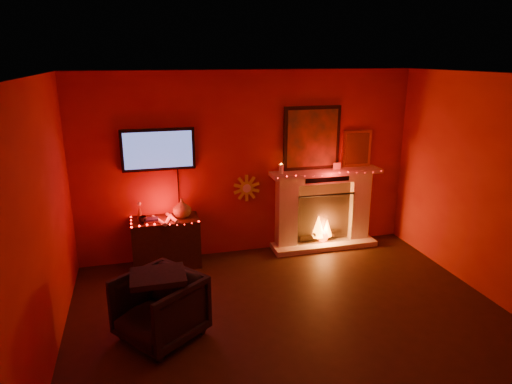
{
  "coord_description": "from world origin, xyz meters",
  "views": [
    {
      "loc": [
        -1.57,
        -3.82,
        2.88
      ],
      "look_at": [
        -0.11,
        1.7,
        1.17
      ],
      "focal_mm": 32.0,
      "sensor_mm": 36.0,
      "label": 1
    }
  ],
  "objects_px": {
    "sunburst_clock": "(247,188)",
    "console_table": "(167,240)",
    "fireplace": "(323,201)",
    "tv": "(158,150)",
    "armchair": "(160,308)"
  },
  "relations": [
    {
      "from": "console_table",
      "to": "armchair",
      "type": "relative_size",
      "value": 1.25
    },
    {
      "from": "sunburst_clock",
      "to": "fireplace",
      "type": "bearing_deg",
      "value": -4.37
    },
    {
      "from": "fireplace",
      "to": "tv",
      "type": "height_order",
      "value": "fireplace"
    },
    {
      "from": "armchair",
      "to": "tv",
      "type": "bearing_deg",
      "value": 138.22
    },
    {
      "from": "sunburst_clock",
      "to": "console_table",
      "type": "bearing_deg",
      "value": -169.73
    },
    {
      "from": "armchair",
      "to": "fireplace",
      "type": "bearing_deg",
      "value": 88.96
    },
    {
      "from": "sunburst_clock",
      "to": "console_table",
      "type": "relative_size",
      "value": 0.41
    },
    {
      "from": "console_table",
      "to": "sunburst_clock",
      "type": "bearing_deg",
      "value": 10.27
    },
    {
      "from": "fireplace",
      "to": "sunburst_clock",
      "type": "relative_size",
      "value": 5.45
    },
    {
      "from": "tv",
      "to": "sunburst_clock",
      "type": "distance_m",
      "value": 1.41
    },
    {
      "from": "tv",
      "to": "sunburst_clock",
      "type": "xyz_separation_m",
      "value": [
        1.25,
        0.03,
        -0.65
      ]
    },
    {
      "from": "sunburst_clock",
      "to": "armchair",
      "type": "xyz_separation_m",
      "value": [
        -1.42,
        -1.97,
        -0.64
      ]
    },
    {
      "from": "console_table",
      "to": "fireplace",
      "type": "bearing_deg",
      "value": 3.08
    },
    {
      "from": "fireplace",
      "to": "tv",
      "type": "xyz_separation_m",
      "value": [
        -2.44,
        0.06,
        0.92
      ]
    },
    {
      "from": "tv",
      "to": "armchair",
      "type": "xyz_separation_m",
      "value": [
        -0.17,
        -1.94,
        -1.29
      ]
    }
  ]
}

